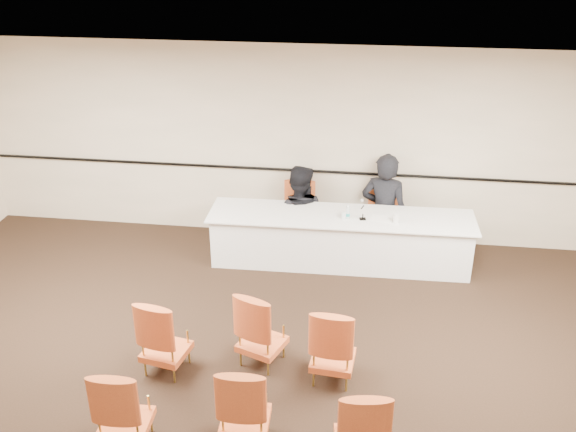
% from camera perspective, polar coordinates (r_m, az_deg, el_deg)
% --- Properties ---
extents(floor, '(10.00, 10.00, 0.00)m').
position_cam_1_polar(floor, '(7.03, -3.06, -16.47)').
color(floor, black).
rests_on(floor, ground).
extents(ceiling, '(10.00, 10.00, 0.00)m').
position_cam_1_polar(ceiling, '(5.49, -3.80, 7.45)').
color(ceiling, white).
rests_on(ceiling, ground).
extents(wall_back, '(10.00, 0.04, 3.00)m').
position_cam_1_polar(wall_back, '(9.72, 1.06, 6.36)').
color(wall_back, beige).
rests_on(wall_back, ground).
extents(wall_rail, '(9.80, 0.04, 0.03)m').
position_cam_1_polar(wall_rail, '(9.82, 1.01, 4.08)').
color(wall_rail, black).
rests_on(wall_rail, wall_back).
extents(panel_table, '(3.81, 0.94, 0.76)m').
position_cam_1_polar(panel_table, '(9.34, 4.66, -2.07)').
color(panel_table, silver).
rests_on(panel_table, ground).
extents(panelist_main, '(0.81, 0.63, 1.96)m').
position_cam_1_polar(panelist_main, '(9.77, 8.50, 0.12)').
color(panelist_main, black).
rests_on(panelist_main, ground).
extents(panelist_main_chair, '(0.51, 0.51, 0.95)m').
position_cam_1_polar(panelist_main_chair, '(9.80, 8.47, -0.24)').
color(panelist_main_chair, '#B1441F').
rests_on(panelist_main_chair, ground).
extents(panelist_second, '(0.90, 0.72, 1.79)m').
position_cam_1_polar(panelist_second, '(9.88, 0.92, -0.37)').
color(panelist_second, black).
rests_on(panelist_second, ground).
extents(panelist_second_chair, '(0.51, 0.51, 0.95)m').
position_cam_1_polar(panelist_second_chair, '(9.83, 0.92, 0.14)').
color(panelist_second_chair, '#B1441F').
rests_on(panelist_second_chair, ground).
extents(papers, '(0.33, 0.27, 0.00)m').
position_cam_1_polar(papers, '(9.14, 8.32, -0.23)').
color(papers, white).
rests_on(papers, panel_table).
extents(microphone, '(0.12, 0.20, 0.26)m').
position_cam_1_polar(microphone, '(9.03, 6.69, 0.44)').
color(microphone, black).
rests_on(microphone, panel_table).
extents(water_bottle, '(0.08, 0.08, 0.21)m').
position_cam_1_polar(water_bottle, '(9.05, 5.34, 0.39)').
color(water_bottle, teal).
rests_on(water_bottle, panel_table).
extents(drinking_glass, '(0.08, 0.08, 0.10)m').
position_cam_1_polar(drinking_glass, '(9.05, 4.98, 0.03)').
color(drinking_glass, silver).
rests_on(drinking_glass, panel_table).
extents(coffee_cup, '(0.10, 0.10, 0.14)m').
position_cam_1_polar(coffee_cup, '(9.03, 9.59, -0.19)').
color(coffee_cup, white).
rests_on(coffee_cup, panel_table).
extents(aud_chair_front_left, '(0.59, 0.59, 0.95)m').
position_cam_1_polar(aud_chair_front_left, '(7.31, -10.90, -10.30)').
color(aud_chair_front_left, '#B1441F').
rests_on(aud_chair_front_left, ground).
extents(aud_chair_front_mid, '(0.64, 0.64, 0.95)m').
position_cam_1_polar(aud_chair_front_mid, '(7.30, -2.35, -9.85)').
color(aud_chair_front_mid, '#B1441F').
rests_on(aud_chair_front_mid, ground).
extents(aud_chair_front_right, '(0.54, 0.54, 0.95)m').
position_cam_1_polar(aud_chair_front_right, '(7.08, 4.06, -11.19)').
color(aud_chair_front_right, '#B1441F').
rests_on(aud_chair_front_right, ground).
extents(aud_chair_back_left, '(0.52, 0.52, 0.95)m').
position_cam_1_polar(aud_chair_back_left, '(6.50, -14.41, -15.99)').
color(aud_chair_back_left, '#B1441F').
rests_on(aud_chair_back_left, ground).
extents(aud_chair_back_mid, '(0.52, 0.52, 0.95)m').
position_cam_1_polar(aud_chair_back_mid, '(6.35, -3.87, -16.23)').
color(aud_chair_back_mid, '#B1441F').
rests_on(aud_chair_back_mid, ground).
extents(aud_chair_back_right, '(0.56, 0.56, 0.95)m').
position_cam_1_polar(aud_chair_back_right, '(6.16, 6.54, -18.00)').
color(aud_chair_back_right, '#B1441F').
rests_on(aud_chair_back_right, ground).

